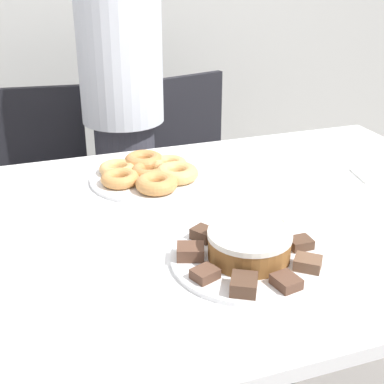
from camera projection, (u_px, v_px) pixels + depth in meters
table at (191, 249)px, 1.31m from camera, size 1.67×1.04×0.77m
person_standing at (123, 101)px, 2.01m from camera, size 0.31×0.31×1.59m
office_chair_left at (41, 211)px, 2.12m from camera, size 0.50×0.50×0.88m
office_chair_right at (201, 189)px, 2.33m from camera, size 0.54×0.54×0.88m
plate_cake at (249, 259)px, 1.11m from camera, size 0.33×0.33×0.01m
plate_donuts at (150, 178)px, 1.51m from camera, size 0.34×0.34×0.01m
frosted_cake at (249, 244)px, 1.09m from camera, size 0.17×0.17×0.06m
lamington_0 at (205, 274)px, 1.03m from camera, size 0.06×0.05×0.02m
lamington_1 at (244, 284)px, 0.99m from camera, size 0.07×0.07×0.03m
lamington_2 at (286, 282)px, 1.01m from camera, size 0.05×0.06×0.02m
lamington_3 at (308, 263)px, 1.06m from camera, size 0.07×0.07×0.02m
lamington_4 at (300, 243)px, 1.14m from camera, size 0.05×0.04×0.02m
lamington_5 at (271, 228)px, 1.20m from camera, size 0.06×0.06×0.03m
lamington_6 at (235, 225)px, 1.21m from camera, size 0.06×0.06×0.02m
lamington_7 at (203, 234)px, 1.17m from camera, size 0.06×0.06×0.03m
lamington_8 at (190, 252)px, 1.10m from camera, size 0.07×0.06×0.03m
donut_0 at (150, 171)px, 1.50m from camera, size 0.11×0.11×0.03m
donut_1 at (177, 173)px, 1.48m from camera, size 0.12×0.12×0.04m
donut_2 at (169, 165)px, 1.54m from camera, size 0.10×0.10×0.03m
donut_3 at (144, 161)px, 1.56m from camera, size 0.12×0.12×0.04m
donut_4 at (117, 168)px, 1.52m from camera, size 0.10×0.10×0.03m
donut_5 at (120, 178)px, 1.45m from camera, size 0.10×0.10×0.03m
donut_6 at (157, 184)px, 1.41m from camera, size 0.11×0.11×0.04m
napkin at (378, 175)px, 1.53m from camera, size 0.15×0.12×0.01m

